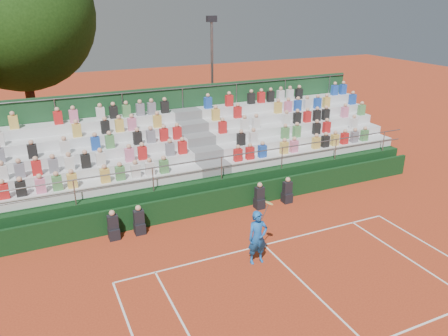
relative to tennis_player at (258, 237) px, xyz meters
name	(u,v)px	position (x,y,z in m)	size (l,w,h in m)	color
ground	(264,245)	(0.76, 0.85, -0.96)	(90.00, 90.00, 0.00)	#AE3B1D
courtside_wall	(227,199)	(0.76, 4.05, -0.46)	(20.00, 0.15, 1.00)	black
line_officials	(205,209)	(-0.43, 3.60, -0.48)	(8.00, 0.40, 1.19)	black
grandstand	(198,162)	(0.75, 7.29, 0.13)	(20.00, 5.20, 4.40)	black
tennis_player	(258,237)	(0.00, 0.00, 0.00)	(0.89, 0.49, 2.22)	#175CB2
tree_east	(17,14)	(-6.10, 15.45, 6.73)	(8.05, 8.05, 11.72)	#392315
floodlight_mast	(212,70)	(4.05, 13.20, 3.47)	(0.60, 0.25, 7.54)	gray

